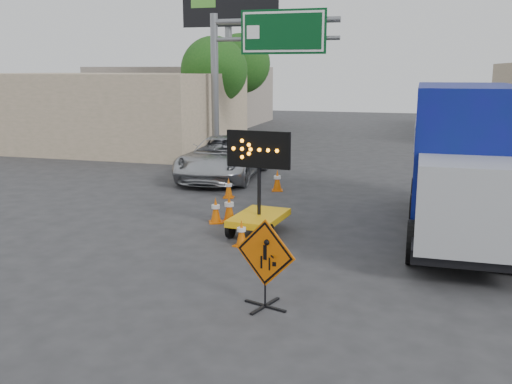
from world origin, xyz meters
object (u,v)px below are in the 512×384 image
at_px(arrow_board, 259,211).
at_px(box_truck, 464,169).
at_px(pickup_truck, 224,158).
at_px(construction_sign, 265,261).

bearing_deg(arrow_board, box_truck, 20.88).
height_order(arrow_board, pickup_truck, arrow_board).
height_order(construction_sign, arrow_board, arrow_board).
distance_m(pickup_truck, box_truck, 10.30).
distance_m(arrow_board, box_truck, 5.37).
bearing_deg(construction_sign, arrow_board, 125.96).
bearing_deg(box_truck, construction_sign, -121.83).
bearing_deg(construction_sign, pickup_truck, 131.41).
height_order(construction_sign, pickup_truck, construction_sign).
relative_size(construction_sign, pickup_truck, 0.28).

